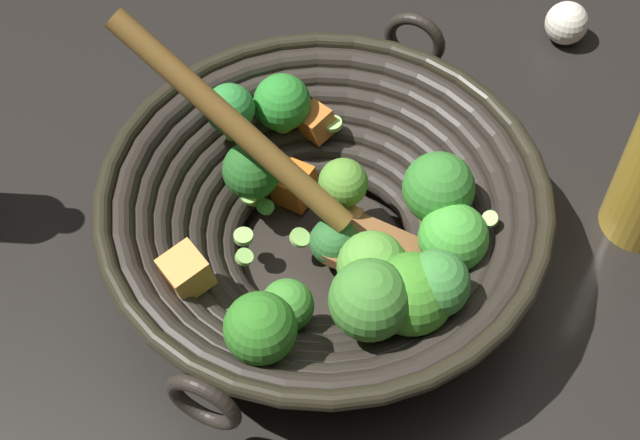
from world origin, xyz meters
name	(u,v)px	position (x,y,z in m)	size (l,w,h in m)	color
ground_plane	(323,258)	(0.00, 0.00, 0.00)	(4.00, 4.00, 0.00)	black
wok	(327,219)	(-0.01, 0.00, 0.06)	(0.34, 0.35, 0.19)	black
garlic_bulb	(567,23)	(0.07, -0.33, 0.02)	(0.04, 0.04, 0.04)	silver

